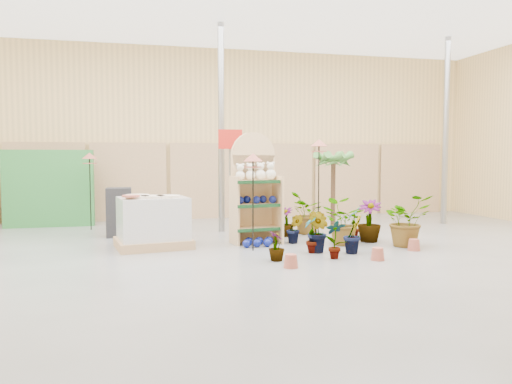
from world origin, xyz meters
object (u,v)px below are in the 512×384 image
(display_shelf, at_px, (254,192))
(bird_table_front, at_px, (253,161))
(pallet_stack, at_px, (153,222))
(potted_plant_2, at_px, (341,222))

(display_shelf, relative_size, bird_table_front, 1.24)
(pallet_stack, distance_m, bird_table_front, 2.15)
(pallet_stack, bearing_deg, display_shelf, -5.43)
(potted_plant_2, bearing_deg, display_shelf, 155.65)
(display_shelf, distance_m, potted_plant_2, 1.73)
(bird_table_front, xyz_separation_m, potted_plant_2, (1.72, 0.16, -1.14))
(bird_table_front, bearing_deg, potted_plant_2, 5.41)
(pallet_stack, bearing_deg, bird_table_front, -32.15)
(display_shelf, xyz_separation_m, bird_table_front, (-0.22, -0.84, 0.61))
(display_shelf, relative_size, potted_plant_2, 2.46)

